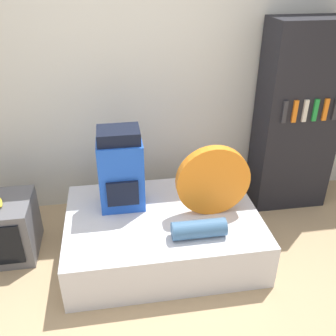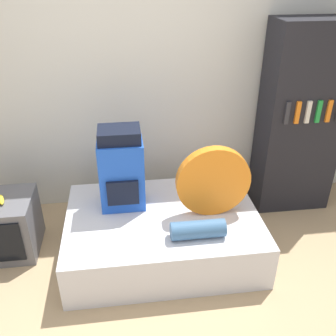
{
  "view_description": "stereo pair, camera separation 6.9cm",
  "coord_description": "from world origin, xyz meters",
  "px_view_note": "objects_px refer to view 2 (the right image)",
  "views": [
    {
      "loc": [
        -0.14,
        -1.82,
        2.32
      ],
      "look_at": [
        0.27,
        0.75,
        0.85
      ],
      "focal_mm": 40.0,
      "sensor_mm": 36.0,
      "label": 1
    },
    {
      "loc": [
        -0.07,
        -1.83,
        2.32
      ],
      "look_at": [
        0.27,
        0.75,
        0.85
      ],
      "focal_mm": 40.0,
      "sensor_mm": 36.0,
      "label": 2
    }
  ],
  "objects_px": {
    "sleeping_roll": "(198,229)",
    "tent_bag": "(213,181)",
    "backpack": "(121,170)",
    "bookshelf": "(300,120)"
  },
  "relations": [
    {
      "from": "tent_bag",
      "to": "bookshelf",
      "type": "distance_m",
      "value": 1.22
    },
    {
      "from": "bookshelf",
      "to": "tent_bag",
      "type": "bearing_deg",
      "value": -147.08
    },
    {
      "from": "backpack",
      "to": "sleeping_roll",
      "type": "bearing_deg",
      "value": -43.41
    },
    {
      "from": "bookshelf",
      "to": "sleeping_roll",
      "type": "bearing_deg",
      "value": -141.1
    },
    {
      "from": "tent_bag",
      "to": "sleeping_roll",
      "type": "xyz_separation_m",
      "value": [
        -0.18,
        -0.31,
        -0.24
      ]
    },
    {
      "from": "backpack",
      "to": "sleeping_roll",
      "type": "distance_m",
      "value": 0.82
    },
    {
      "from": "backpack",
      "to": "bookshelf",
      "type": "xyz_separation_m",
      "value": [
        1.75,
        0.43,
        0.19
      ]
    },
    {
      "from": "tent_bag",
      "to": "sleeping_roll",
      "type": "bearing_deg",
      "value": -120.46
    },
    {
      "from": "sleeping_roll",
      "to": "tent_bag",
      "type": "bearing_deg",
      "value": 59.54
    },
    {
      "from": "tent_bag",
      "to": "bookshelf",
      "type": "height_order",
      "value": "bookshelf"
    }
  ]
}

